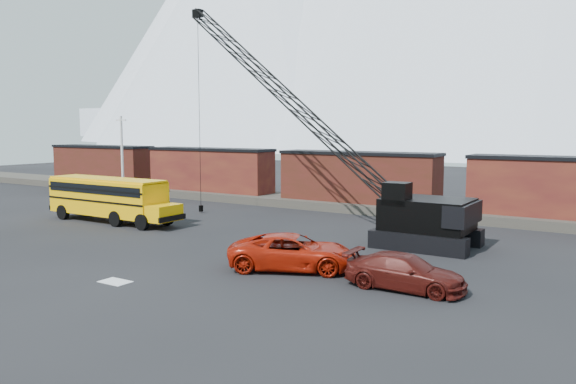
{
  "coord_description": "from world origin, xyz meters",
  "views": [
    {
      "loc": [
        20.0,
        -20.39,
        6.78
      ],
      "look_at": [
        2.15,
        7.72,
        3.0
      ],
      "focal_mm": 35.0,
      "sensor_mm": 36.0,
      "label": 1
    }
  ],
  "objects_px": {
    "crawler_crane": "(289,99)",
    "maroon_suv": "(405,272)",
    "school_bus": "(110,197)",
    "red_pickup": "(294,252)"
  },
  "relations": [
    {
      "from": "crawler_crane",
      "to": "maroon_suv",
      "type": "bearing_deg",
      "value": -40.03
    },
    {
      "from": "school_bus",
      "to": "crawler_crane",
      "type": "height_order",
      "value": "crawler_crane"
    },
    {
      "from": "maroon_suv",
      "to": "crawler_crane",
      "type": "xyz_separation_m",
      "value": [
        -12.45,
        10.46,
        8.02
      ]
    },
    {
      "from": "crawler_crane",
      "to": "red_pickup",
      "type": "bearing_deg",
      "value": -56.58
    },
    {
      "from": "school_bus",
      "to": "maroon_suv",
      "type": "relative_size",
      "value": 2.27
    },
    {
      "from": "school_bus",
      "to": "red_pickup",
      "type": "bearing_deg",
      "value": -14.05
    },
    {
      "from": "school_bus",
      "to": "maroon_suv",
      "type": "bearing_deg",
      "value": -11.54
    },
    {
      "from": "red_pickup",
      "to": "maroon_suv",
      "type": "xyz_separation_m",
      "value": [
        5.76,
        -0.32,
        -0.11
      ]
    },
    {
      "from": "school_bus",
      "to": "crawler_crane",
      "type": "bearing_deg",
      "value": 24.84
    },
    {
      "from": "school_bus",
      "to": "maroon_suv",
      "type": "xyz_separation_m",
      "value": [
        24.31,
        -4.97,
        -1.05
      ]
    }
  ]
}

